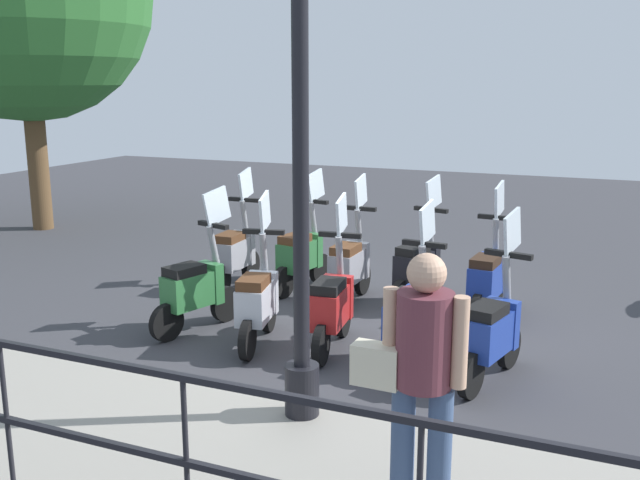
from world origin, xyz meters
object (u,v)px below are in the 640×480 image
(scooter_near_4, at_px, (196,288))
(scooter_far_3, at_px, (301,254))
(scooter_near_1, at_px, (411,317))
(scooter_near_3, at_px, (258,300))
(pedestrian_with_bag, at_px, (420,367))
(lamp_post_near, at_px, (300,142))
(scooter_far_4, at_px, (236,252))
(scooter_far_1, at_px, (418,266))
(scooter_near_2, at_px, (332,304))
(scooter_near_0, at_px, (492,331))
(scooter_far_2, at_px, (350,265))
(scooter_far_0, at_px, (488,278))

(scooter_near_4, distance_m, scooter_far_3, 1.88)
(scooter_near_1, distance_m, scooter_far_3, 2.72)
(scooter_near_3, bearing_deg, pedestrian_with_bag, -149.08)
(pedestrian_with_bag, bearing_deg, lamp_post_near, 52.91)
(scooter_near_1, xyz_separation_m, scooter_near_3, (-0.09, 1.58, 0.00))
(scooter_far_3, relative_size, scooter_far_4, 1.00)
(scooter_far_1, bearing_deg, scooter_far_4, 109.17)
(scooter_near_2, bearing_deg, scooter_far_1, -18.85)
(scooter_near_0, bearing_deg, pedestrian_with_bag, -166.81)
(scooter_far_2, distance_m, scooter_far_4, 1.59)
(scooter_near_4, xyz_separation_m, scooter_far_4, (1.59, 0.41, 0.00))
(scooter_far_2, bearing_deg, scooter_far_1, -69.79)
(lamp_post_near, height_order, scooter_near_1, lamp_post_near)
(pedestrian_with_bag, bearing_deg, scooter_near_4, 52.62)
(scooter_near_4, bearing_deg, scooter_near_3, -80.84)
(scooter_near_3, distance_m, scooter_far_3, 1.99)
(pedestrian_with_bag, height_order, scooter_far_0, pedestrian_with_bag)
(pedestrian_with_bag, distance_m, scooter_far_4, 5.49)
(scooter_near_1, relative_size, scooter_near_4, 1.00)
(scooter_near_4, relative_size, scooter_far_4, 1.00)
(scooter_near_1, xyz_separation_m, scooter_far_4, (1.61, 2.80, 0.00))
(scooter_near_2, distance_m, scooter_far_3, 2.13)
(scooter_near_0, distance_m, scooter_near_4, 3.16)
(lamp_post_near, bearing_deg, scooter_far_2, 14.21)
(scooter_far_2, relative_size, scooter_far_4, 1.00)
(lamp_post_near, distance_m, scooter_near_2, 2.46)
(scooter_far_0, bearing_deg, scooter_far_3, 89.55)
(pedestrian_with_bag, relative_size, scooter_near_3, 1.03)
(scooter_near_3, height_order, scooter_far_2, same)
(pedestrian_with_bag, distance_m, scooter_near_2, 3.10)
(scooter_far_1, bearing_deg, scooter_near_0, -134.97)
(scooter_near_0, relative_size, scooter_far_0, 1.00)
(scooter_near_1, relative_size, scooter_far_2, 1.00)
(scooter_near_3, height_order, scooter_far_1, same)
(scooter_near_0, distance_m, scooter_far_4, 3.96)
(scooter_far_1, height_order, scooter_far_4, same)
(scooter_near_2, relative_size, scooter_far_2, 1.00)
(scooter_far_0, bearing_deg, scooter_near_1, 170.29)
(lamp_post_near, relative_size, scooter_far_3, 3.03)
(scooter_near_4, bearing_deg, scooter_near_1, -73.39)
(lamp_post_near, xyz_separation_m, scooter_far_0, (3.24, -0.83, -1.75))
(scooter_near_3, bearing_deg, lamp_post_near, -154.85)
(scooter_near_0, height_order, scooter_far_4, same)
(scooter_near_2, relative_size, scooter_near_4, 1.00)
(scooter_near_2, xyz_separation_m, scooter_far_1, (1.78, -0.39, 0.00))
(pedestrian_with_bag, xyz_separation_m, scooter_far_3, (4.40, 2.73, -0.60))
(scooter_far_4, bearing_deg, scooter_near_4, -167.17)
(lamp_post_near, bearing_deg, scooter_near_3, 37.85)
(scooter_near_0, distance_m, scooter_far_0, 1.77)
(scooter_near_1, relative_size, scooter_near_3, 1.00)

